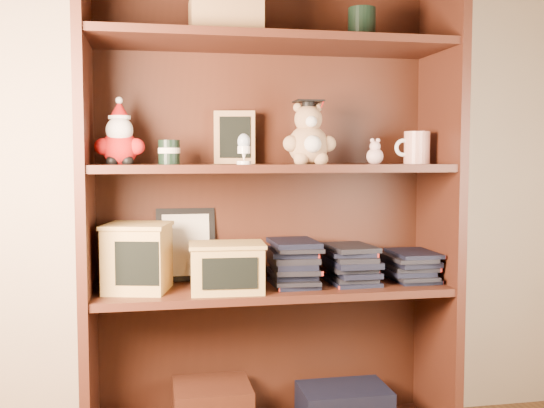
{
  "coord_description": "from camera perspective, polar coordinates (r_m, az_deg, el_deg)",
  "views": [
    {
      "loc": [
        -0.45,
        -0.72,
        0.97
      ],
      "look_at": [
        -0.06,
        1.3,
        0.82
      ],
      "focal_mm": 42.0,
      "sensor_mm": 36.0,
      "label": 1
    }
  ],
  "objects": [
    {
      "name": "bookcase",
      "position": [
        2.12,
        -0.33,
        -1.01
      ],
      "size": [
        1.2,
        0.35,
        1.6
      ],
      "color": "#3E1C11",
      "rests_on": "ground"
    },
    {
      "name": "shelf_lower",
      "position": [
        2.11,
        -0.0,
        -7.67
      ],
      "size": [
        1.14,
        0.33,
        0.02
      ],
      "color": "#3E1C11",
      "rests_on": "ground"
    },
    {
      "name": "shelf_upper",
      "position": [
        2.07,
        -0.0,
        3.25
      ],
      "size": [
        1.14,
        0.33,
        0.02
      ],
      "color": "#3E1C11",
      "rests_on": "ground"
    },
    {
      "name": "santa_plush",
      "position": [
        2.03,
        -13.49,
        5.68
      ],
      "size": [
        0.15,
        0.11,
        0.22
      ],
      "color": "#A50F0F",
      "rests_on": "shelf_upper"
    },
    {
      "name": "teachers_tin",
      "position": [
        2.03,
        -9.2,
        4.63
      ],
      "size": [
        0.07,
        0.07,
        0.08
      ],
      "color": "black",
      "rests_on": "shelf_upper"
    },
    {
      "name": "chalkboard_plaque",
      "position": [
        2.16,
        -3.37,
        5.9
      ],
      "size": [
        0.14,
        0.09,
        0.18
      ],
      "color": "#9E7547",
      "rests_on": "shelf_upper"
    },
    {
      "name": "egg_cup",
      "position": [
        1.98,
        -2.53,
        5.05
      ],
      "size": [
        0.05,
        0.05,
        0.1
      ],
      "color": "white",
      "rests_on": "shelf_upper"
    },
    {
      "name": "grad_teddy_bear",
      "position": [
        2.09,
        3.31,
        5.83
      ],
      "size": [
        0.18,
        0.15,
        0.21
      ],
      "color": "tan",
      "rests_on": "shelf_upper"
    },
    {
      "name": "pink_figurine",
      "position": [
        2.16,
        9.21,
        4.45
      ],
      "size": [
        0.06,
        0.06,
        0.09
      ],
      "color": "beige",
      "rests_on": "shelf_upper"
    },
    {
      "name": "teacher_mug",
      "position": [
        2.21,
        12.79,
        4.95
      ],
      "size": [
        0.12,
        0.09,
        0.11
      ],
      "color": "silver",
      "rests_on": "shelf_upper"
    },
    {
      "name": "certificate_frame",
      "position": [
        2.19,
        -7.73,
        -3.63
      ],
      "size": [
        0.2,
        0.05,
        0.25
      ],
      "color": "black",
      "rests_on": "shelf_lower"
    },
    {
      "name": "treats_box",
      "position": [
        2.05,
        -11.95,
        -4.67
      ],
      "size": [
        0.24,
        0.24,
        0.21
      ],
      "color": "tan",
      "rests_on": "shelf_lower"
    },
    {
      "name": "pencils_box",
      "position": [
        2.01,
        -4.07,
        -5.66
      ],
      "size": [
        0.24,
        0.18,
        0.15
      ],
      "color": "tan",
      "rests_on": "shelf_lower"
    },
    {
      "name": "book_stack_left",
      "position": [
        2.11,
        1.99,
        -5.34
      ],
      "size": [
        0.14,
        0.2,
        0.14
      ],
      "color": "black",
      "rests_on": "shelf_lower"
    },
    {
      "name": "book_stack_mid",
      "position": [
        2.17,
        7.27,
        -5.34
      ],
      "size": [
        0.14,
        0.2,
        0.13
      ],
      "color": "black",
      "rests_on": "shelf_lower"
    },
    {
      "name": "book_stack_right",
      "position": [
        2.24,
        12.27,
        -5.3
      ],
      "size": [
        0.14,
        0.2,
        0.11
      ],
      "color": "black",
      "rests_on": "shelf_lower"
    }
  ]
}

